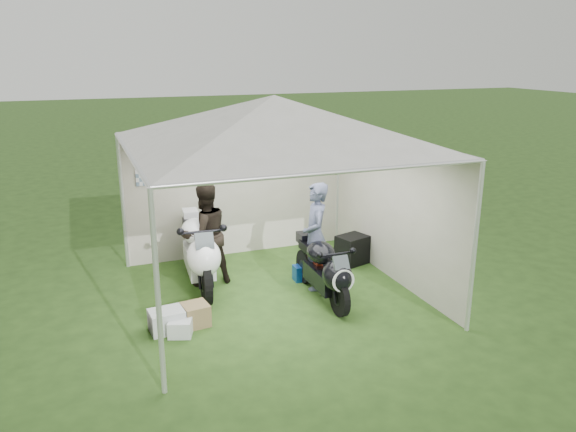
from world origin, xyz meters
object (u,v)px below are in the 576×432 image
object	(u,v)px
crate_2	(180,328)
equipment_box	(352,250)
paddock_stand	(304,273)
canopy_tent	(274,125)
person_dark_jacket	(205,235)
crate_0	(167,321)
crate_1	(196,315)
person_blue_jacket	(316,236)
motorcycle_black	(325,269)
motorcycle_white	(199,250)

from	to	relation	value
crate_2	equipment_box	bearing A→B (deg)	25.29
equipment_box	paddock_stand	bearing A→B (deg)	-159.64
canopy_tent	person_dark_jacket	distance (m)	2.10
crate_2	crate_0	bearing A→B (deg)	125.06
person_dark_jacket	crate_1	world-z (taller)	person_dark_jacket
person_dark_jacket	equipment_box	distance (m)	2.65
crate_0	person_dark_jacket	bearing A→B (deg)	58.15
crate_1	canopy_tent	bearing A→B (deg)	23.58
paddock_stand	person_dark_jacket	bearing A→B (deg)	164.85
canopy_tent	person_dark_jacket	xyz separation A→B (m)	(-0.89, 0.75, -1.75)
person_blue_jacket	crate_1	distance (m)	2.23
motorcycle_black	crate_1	bearing A→B (deg)	-176.15
paddock_stand	equipment_box	xyz separation A→B (m)	(1.08, 0.40, 0.12)
paddock_stand	crate_0	size ratio (longest dim) A/B	0.76
paddock_stand	crate_2	world-z (taller)	paddock_stand
crate_0	person_blue_jacket	bearing A→B (deg)	14.88
crate_0	crate_1	distance (m)	0.39
person_dark_jacket	equipment_box	world-z (taller)	person_dark_jacket
paddock_stand	crate_1	distance (m)	2.18
motorcycle_white	paddock_stand	size ratio (longest dim) A/B	6.67
paddock_stand	crate_2	xyz separation A→B (m)	(-2.23, -1.16, -0.02)
crate_0	motorcycle_black	bearing A→B (deg)	3.29
person_blue_jacket	person_dark_jacket	bearing A→B (deg)	-100.31
motorcycle_white	equipment_box	distance (m)	2.73
crate_0	crate_2	size ratio (longest dim) A/B	1.49
crate_2	person_blue_jacket	bearing A→B (deg)	20.26
canopy_tent	motorcycle_white	bearing A→B (deg)	146.23
paddock_stand	crate_0	xyz separation A→B (m)	(-2.36, -0.96, 0.02)
canopy_tent	paddock_stand	distance (m)	2.55
motorcycle_white	crate_0	bearing A→B (deg)	-114.96
motorcycle_white	crate_1	bearing A→B (deg)	-100.63
person_dark_jacket	equipment_box	bearing A→B (deg)	165.86
canopy_tent	crate_2	world-z (taller)	canopy_tent
person_blue_jacket	crate_0	size ratio (longest dim) A/B	3.79
motorcycle_white	canopy_tent	bearing A→B (deg)	-29.32
equipment_box	canopy_tent	bearing A→B (deg)	-156.61
crate_2	person_dark_jacket	bearing A→B (deg)	65.59
canopy_tent	person_dark_jacket	size ratio (longest dim) A/B	3.43
motorcycle_white	crate_1	size ratio (longest dim) A/B	6.61
equipment_box	crate_1	distance (m)	3.33
person_dark_jacket	crate_1	bearing A→B (deg)	57.08
person_blue_jacket	canopy_tent	bearing A→B (deg)	-73.98
person_dark_jacket	equipment_box	xyz separation A→B (m)	(2.59, -0.01, -0.58)
person_blue_jacket	crate_1	world-z (taller)	person_blue_jacket
person_blue_jacket	equipment_box	size ratio (longest dim) A/B	3.36
equipment_box	crate_1	size ratio (longest dim) A/B	1.48
motorcycle_white	person_blue_jacket	bearing A→B (deg)	-16.83
canopy_tent	person_blue_jacket	world-z (taller)	canopy_tent
paddock_stand	crate_0	bearing A→B (deg)	-157.87
canopy_tent	motorcycle_black	xyz separation A→B (m)	(0.61, -0.49, -2.08)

